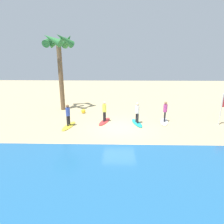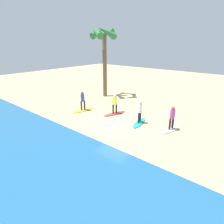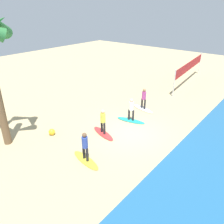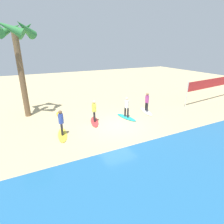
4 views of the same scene
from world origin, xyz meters
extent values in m
plane|color=tan|center=(0.00, 0.00, 0.00)|extent=(60.00, 60.00, 0.00)
ellipsoid|color=white|center=(-3.70, -1.37, 0.04)|extent=(1.03, 2.17, 0.09)
cylinder|color=#232328|center=(-3.67, -1.22, 0.48)|extent=(0.14, 0.14, 0.78)
cylinder|color=#232328|center=(-3.74, -1.53, 0.48)|extent=(0.14, 0.14, 0.78)
cylinder|color=#B74293|center=(-3.70, -1.37, 1.18)|extent=(0.32, 0.32, 0.62)
sphere|color=#9E704C|center=(-3.70, -1.37, 1.61)|extent=(0.24, 0.24, 0.24)
ellipsoid|color=teal|center=(-1.42, -0.96, 0.04)|extent=(0.99, 2.17, 0.09)
cylinder|color=#232328|center=(-1.45, -0.81, 0.48)|extent=(0.14, 0.14, 0.78)
cylinder|color=#232328|center=(-1.39, -1.12, 0.48)|extent=(0.14, 0.14, 0.78)
cylinder|color=white|center=(-1.42, -0.96, 1.18)|extent=(0.32, 0.32, 0.62)
sphere|color=beige|center=(-1.42, -0.96, 1.61)|extent=(0.24, 0.24, 0.24)
ellipsoid|color=red|center=(1.20, -1.30, 0.04)|extent=(1.13, 2.17, 0.09)
cylinder|color=#232328|center=(1.24, -1.15, 0.48)|extent=(0.14, 0.14, 0.78)
cylinder|color=#232328|center=(1.15, -1.46, 0.48)|extent=(0.14, 0.14, 0.78)
cylinder|color=#E0E04C|center=(1.20, -1.30, 1.18)|extent=(0.32, 0.32, 0.62)
sphere|color=beige|center=(1.20, -1.30, 1.61)|extent=(0.24, 0.24, 0.24)
ellipsoid|color=yellow|center=(3.88, -0.18, 0.04)|extent=(0.93, 2.17, 0.09)
cylinder|color=#232328|center=(3.91, -0.02, 0.48)|extent=(0.14, 0.14, 0.78)
cylinder|color=#232328|center=(3.85, -0.34, 0.48)|extent=(0.14, 0.14, 0.78)
cylinder|color=#334CAD|center=(3.88, -0.18, 1.18)|extent=(0.32, 0.32, 0.62)
sphere|color=brown|center=(3.88, -0.18, 1.61)|extent=(0.24, 0.24, 0.24)
cylinder|color=silver|center=(-16.75, -1.78, 1.25)|extent=(0.10, 0.10, 2.50)
cylinder|color=silver|center=(-7.80, -0.81, 1.25)|extent=(0.10, 0.10, 2.50)
cube|color=red|center=(-12.27, -1.30, 1.90)|extent=(8.95, 1.00, 0.90)
cone|color=#2D7538|center=(4.91, -4.53, 6.63)|extent=(1.70, 1.97, 1.40)
sphere|color=yellow|center=(3.36, -3.79, 0.21)|extent=(0.41, 0.41, 0.41)
camera|label=1|loc=(0.22, 13.41, 5.10)|focal=30.39mm
camera|label=2|loc=(-8.12, 10.25, 5.66)|focal=30.25mm
camera|label=3|loc=(10.60, 7.17, 7.60)|focal=36.35mm
camera|label=4|loc=(5.79, 10.80, 5.50)|focal=29.34mm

